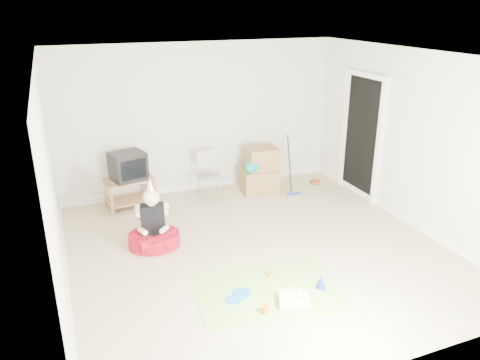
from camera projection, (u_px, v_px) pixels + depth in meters
name	position (u px, v px, depth m)	size (l,w,h in m)	color
ground	(257.00, 249.00, 6.47)	(5.00, 5.00, 0.00)	#C6B48E
doorway_recess	(362.00, 138.00, 8.01)	(0.02, 0.90, 2.05)	black
tv_stand	(130.00, 190.00, 7.74)	(0.82, 0.56, 0.48)	#9C6C46
crt_tv	(128.00, 166.00, 7.59)	(0.53, 0.43, 0.45)	black
folding_chair	(210.00, 177.00, 7.97)	(0.41, 0.40, 0.86)	#949499
cardboard_boxes	(260.00, 171.00, 8.34)	(0.67, 0.54, 0.80)	olive
floor_mop	(294.00, 181.00, 8.21)	(0.27, 0.35, 1.03)	blue
book_pile	(316.00, 182.00, 8.82)	(0.24, 0.27, 0.05)	#226738
seated_woman	(154.00, 232.00, 6.48)	(0.83, 0.83, 1.03)	#AD1021
party_mat	(266.00, 290.00, 5.55)	(1.65, 1.19, 0.01)	#F43380
birthday_cake	(294.00, 300.00, 5.28)	(0.41, 0.38, 0.15)	white
blue_plate_near	(242.00, 293.00, 5.48)	(0.22, 0.22, 0.01)	blue
blue_plate_far	(234.00, 299.00, 5.36)	(0.19, 0.19, 0.01)	blue
orange_cup_near	(270.00, 274.00, 5.80)	(0.06, 0.06, 0.07)	orange
orange_cup_far	(265.00, 310.00, 5.12)	(0.08, 0.08, 0.09)	orange
blue_party_hat	(321.00, 282.00, 5.55)	(0.12, 0.12, 0.18)	blue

